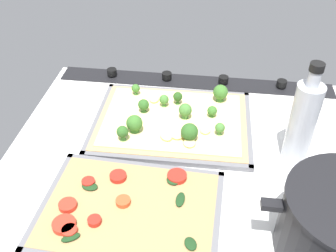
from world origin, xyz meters
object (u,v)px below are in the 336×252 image
at_px(baking_tray_back, 130,211).
at_px(veggie_pizza_back, 127,208).
at_px(oil_bottle, 303,122).
at_px(baking_tray_front, 172,123).
at_px(broccoli_pizza, 173,119).

bearing_deg(baking_tray_back, veggie_pizza_back, -11.68).
relative_size(baking_tray_back, veggie_pizza_back, 1.07).
bearing_deg(oil_bottle, veggie_pizza_back, 30.71).
bearing_deg(oil_bottle, baking_tray_front, -16.41).
height_order(baking_tray_back, veggie_pizza_back, veggie_pizza_back).
bearing_deg(baking_tray_back, oil_bottle, -148.75).
height_order(broccoli_pizza, veggie_pizza_back, broccoli_pizza).
bearing_deg(broccoli_pizza, veggie_pizza_back, 78.95).
bearing_deg(baking_tray_back, broccoli_pizza, -99.96).
distance_m(veggie_pizza_back, oil_bottle, 0.41).
xyz_separation_m(veggie_pizza_back, oil_bottle, (-0.34, -0.20, 0.09)).
xyz_separation_m(broccoli_pizza, veggie_pizza_back, (0.06, 0.28, -0.01)).
distance_m(baking_tray_back, oil_bottle, 0.40).
xyz_separation_m(baking_tray_back, veggie_pizza_back, (0.01, -0.00, 0.01)).
height_order(veggie_pizza_back, oil_bottle, oil_bottle).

